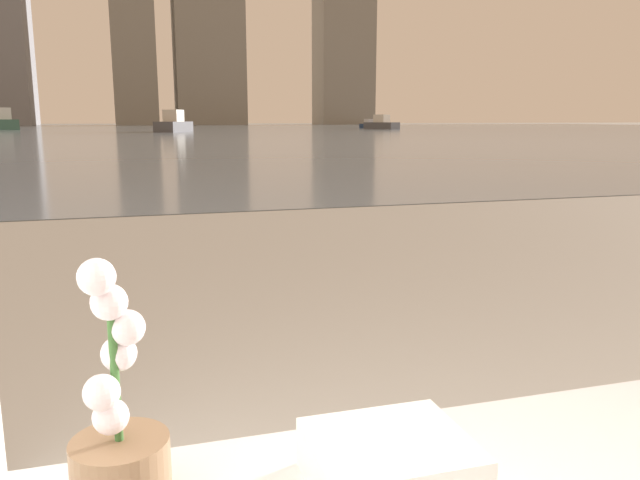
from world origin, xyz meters
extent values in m
cylinder|color=#8C6B4C|center=(-0.62, 0.92, 0.53)|extent=(0.14, 0.14, 0.11)
cylinder|color=#38662D|center=(-0.62, 0.92, 0.71)|extent=(0.01, 0.01, 0.24)
sphere|color=silver|center=(-0.63, 0.90, 0.83)|extent=(0.05, 0.05, 0.05)
sphere|color=silver|center=(-0.62, 0.92, 0.79)|extent=(0.05, 0.05, 0.05)
sphere|color=silver|center=(-0.60, 0.93, 0.75)|extent=(0.05, 0.05, 0.05)
sphere|color=silver|center=(-0.61, 0.94, 0.71)|extent=(0.05, 0.05, 0.05)
sphere|color=silver|center=(-0.63, 0.90, 0.67)|extent=(0.05, 0.05, 0.05)
sphere|color=silver|center=(-0.62, 0.91, 0.63)|extent=(0.05, 0.05, 0.05)
cube|color=white|center=(-0.23, 0.85, 0.50)|extent=(0.24, 0.21, 0.04)
cube|color=white|center=(-0.23, 0.85, 0.54)|extent=(0.24, 0.21, 0.04)
cube|color=slate|center=(0.00, 62.00, 0.01)|extent=(180.00, 110.00, 0.01)
cube|color=#335647|center=(-12.71, 68.60, 0.51)|extent=(3.85, 5.98, 0.99)
cube|color=silver|center=(-12.71, 68.60, 1.57)|extent=(2.08, 2.49, 1.13)
cube|color=#4C4C51|center=(2.76, 52.60, 0.42)|extent=(3.42, 4.97, 0.83)
cube|color=silver|center=(2.76, 52.60, 1.31)|extent=(1.80, 2.10, 0.94)
cube|color=navy|center=(25.54, 68.02, 0.25)|extent=(1.28, 2.88, 0.49)
cube|color=silver|center=(25.54, 68.02, 0.78)|extent=(0.82, 1.12, 0.56)
cube|color=#4C4C51|center=(24.35, 61.19, 0.36)|extent=(2.84, 4.18, 0.69)
cube|color=silver|center=(24.35, 61.19, 1.10)|extent=(1.50, 1.76, 0.79)
cube|color=gray|center=(13.62, 118.00, 19.15)|extent=(12.20, 9.30, 38.31)
camera|label=1|loc=(-0.58, 0.06, 1.03)|focal=35.00mm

